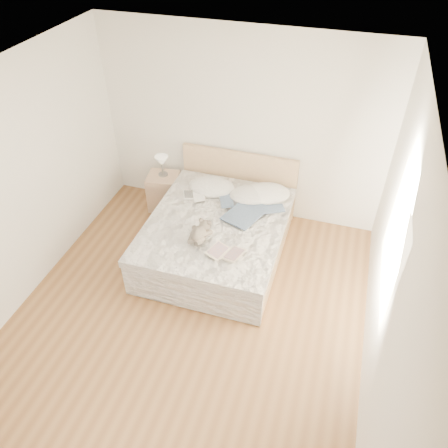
{
  "coord_description": "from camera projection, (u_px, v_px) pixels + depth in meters",
  "views": [
    {
      "loc": [
        1.37,
        -3.0,
        4.13
      ],
      "look_at": [
        0.12,
        1.05,
        0.62
      ],
      "focal_mm": 35.0,
      "sensor_mm": 36.0,
      "label": 1
    }
  ],
  "objects": [
    {
      "name": "floor",
      "position": [
        188.0,
        317.0,
        5.15
      ],
      "size": [
        4.0,
        4.5,
        0.0
      ],
      "primitive_type": "cube",
      "color": "brown",
      "rests_on": "ground"
    },
    {
      "name": "pillow_middle",
      "position": [
        252.0,
        195.0,
        5.94
      ],
      "size": [
        0.72,
        0.61,
        0.18
      ],
      "primitive_type": "ellipsoid",
      "rotation": [
        0.0,
        0.0,
        0.35
      ],
      "color": "silver",
      "rests_on": "bed"
    },
    {
      "name": "table_lamp",
      "position": [
        162.0,
        162.0,
        6.34
      ],
      "size": [
        0.21,
        0.21,
        0.31
      ],
      "color": "#504A46",
      "rests_on": "nightstand"
    },
    {
      "name": "wall_back",
      "position": [
        242.0,
        128.0,
        5.94
      ],
      "size": [
        4.0,
        0.02,
        2.7
      ],
      "primitive_type": "cube",
      "color": "white",
      "rests_on": "ground"
    },
    {
      "name": "wall_left",
      "position": [
        10.0,
        195.0,
        4.74
      ],
      "size": [
        0.02,
        4.5,
        2.7
      ],
      "primitive_type": "cube",
      "color": "white",
      "rests_on": "ground"
    },
    {
      "name": "wall_right",
      "position": [
        393.0,
        273.0,
        3.83
      ],
      "size": [
        0.02,
        4.5,
        2.7
      ],
      "primitive_type": "cube",
      "color": "white",
      "rests_on": "ground"
    },
    {
      "name": "pillow_left",
      "position": [
        211.0,
        187.0,
        6.1
      ],
      "size": [
        0.69,
        0.51,
        0.19
      ],
      "primitive_type": "ellipsoid",
      "rotation": [
        0.0,
        0.0,
        0.09
      ],
      "color": "white",
      "rests_on": "bed"
    },
    {
      "name": "photo_book",
      "position": [
        194.0,
        196.0,
        5.94
      ],
      "size": [
        0.38,
        0.33,
        0.02
      ],
      "primitive_type": "cube",
      "rotation": [
        0.0,
        0.0,
        0.43
      ],
      "color": "white",
      "rests_on": "bed"
    },
    {
      "name": "childrens_book",
      "position": [
        226.0,
        253.0,
        5.08
      ],
      "size": [
        0.47,
        0.39,
        0.03
      ],
      "primitive_type": "cube",
      "rotation": [
        0.0,
        0.0,
        -0.32
      ],
      "color": "beige",
      "rests_on": "bed"
    },
    {
      "name": "window",
      "position": [
        395.0,
        242.0,
        3.99
      ],
      "size": [
        0.02,
        1.3,
        1.1
      ],
      "primitive_type": "cube",
      "color": "white",
      "rests_on": "wall_right"
    },
    {
      "name": "pillow_right",
      "position": [
        265.0,
        194.0,
        5.97
      ],
      "size": [
        0.8,
        0.69,
        0.2
      ],
      "primitive_type": "ellipsoid",
      "rotation": [
        0.0,
        0.0,
        0.38
      ],
      "color": "white",
      "rests_on": "bed"
    },
    {
      "name": "teddy_bear",
      "position": [
        198.0,
        238.0,
        5.25
      ],
      "size": [
        0.27,
        0.36,
        0.18
      ],
      "primitive_type": null,
      "rotation": [
        0.0,
        0.0,
        -0.09
      ],
      "color": "#6B5F52",
      "rests_on": "bed"
    },
    {
      "name": "blouse",
      "position": [
        245.0,
        213.0,
        5.66
      ],
      "size": [
        0.82,
        0.85,
        0.03
      ],
      "primitive_type": null,
      "rotation": [
        0.0,
        0.0,
        -0.35
      ],
      "color": "#364762",
      "rests_on": "bed"
    },
    {
      "name": "bed",
      "position": [
        219.0,
        234.0,
        5.83
      ],
      "size": [
        1.72,
        2.14,
        1.0
      ],
      "color": "tan",
      "rests_on": "floor"
    },
    {
      "name": "nightstand",
      "position": [
        164.0,
        191.0,
        6.63
      ],
      "size": [
        0.51,
        0.47,
        0.56
      ],
      "primitive_type": "cube",
      "rotation": [
        0.0,
        0.0,
        0.16
      ],
      "color": "tan",
      "rests_on": "floor"
    },
    {
      "name": "ceiling",
      "position": [
        170.0,
        99.0,
        3.43
      ],
      "size": [
        4.0,
        4.5,
        0.0
      ],
      "primitive_type": "cube",
      "color": "white",
      "rests_on": "ground"
    }
  ]
}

